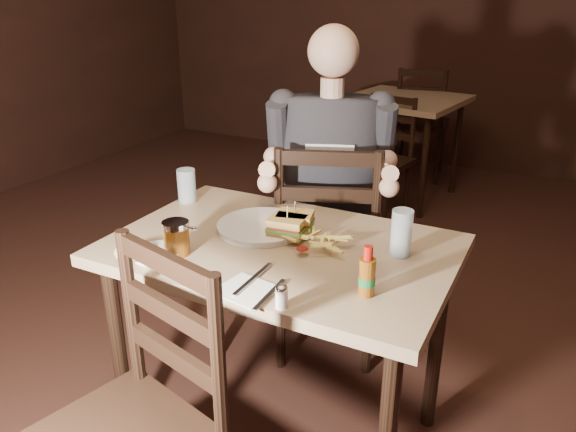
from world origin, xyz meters
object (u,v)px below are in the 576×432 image
at_px(glass_right, 401,233).
at_px(side_plate, 157,254).
at_px(chair_far, 328,247).
at_px(diner, 330,145).
at_px(syrup_dispenser, 176,238).
at_px(bg_chair_far, 421,123).
at_px(glass_left, 187,186).
at_px(bg_table, 404,109).
at_px(dinner_plate, 262,228).
at_px(main_table, 281,270).
at_px(hot_sauce, 367,271).
at_px(bg_chair_near, 377,162).

bearing_deg(glass_right, side_plate, -152.15).
bearing_deg(chair_far, diner, 90.00).
distance_m(diner, syrup_dispenser, 0.78).
bearing_deg(side_plate, glass_right, 27.85).
relative_size(bg_chair_far, glass_left, 7.28).
relative_size(bg_table, diner, 1.00).
distance_m(bg_table, side_plate, 2.90).
height_order(bg_chair_far, dinner_plate, bg_chair_far).
bearing_deg(main_table, glass_right, 15.79).
bearing_deg(diner, dinner_plate, -116.88).
xyz_separation_m(bg_table, hot_sauce, (0.73, -2.82, 0.16)).
relative_size(bg_table, bg_chair_far, 0.97).
relative_size(diner, hot_sauce, 6.27).
bearing_deg(hot_sauce, dinner_plate, 152.26).
xyz_separation_m(chair_far, hot_sauce, (0.43, -0.75, 0.35)).
xyz_separation_m(glass_left, side_plate, (0.20, -0.42, -0.06)).
xyz_separation_m(glass_right, syrup_dispenser, (-0.61, -0.31, -0.02)).
bearing_deg(hot_sauce, bg_chair_near, 107.86).
bearing_deg(glass_left, dinner_plate, -14.72).
relative_size(bg_table, syrup_dispenser, 8.42).
distance_m(bg_chair_near, glass_left, 1.97).
height_order(bg_table, glass_right, glass_right).
relative_size(diner, glass_left, 7.03).
xyz_separation_m(bg_chair_near, dinner_plate, (0.27, -2.03, 0.36)).
bearing_deg(bg_chair_far, chair_far, 87.91).
bearing_deg(bg_table, glass_left, -92.74).
xyz_separation_m(bg_chair_far, diner, (0.31, -2.66, 0.49)).
height_order(glass_left, hot_sauce, hot_sauce).
distance_m(chair_far, syrup_dispenser, 0.87).
xyz_separation_m(bg_chair_far, hot_sauce, (0.73, -3.37, 0.38)).
height_order(bg_chair_far, syrup_dispenser, bg_chair_far).
bearing_deg(hot_sauce, glass_left, 157.90).
height_order(chair_far, glass_right, chair_far).
bearing_deg(diner, bg_table, 77.03).
height_order(hot_sauce, syrup_dispenser, hot_sauce).
height_order(main_table, glass_right, glass_right).
xyz_separation_m(bg_table, dinner_plate, (0.27, -2.58, 0.10)).
bearing_deg(main_table, bg_chair_near, 100.26).
height_order(main_table, syrup_dispenser, syrup_dispenser).
xyz_separation_m(main_table, chair_far, (-0.08, 0.58, -0.19)).
bearing_deg(bg_table, diner, -81.56).
relative_size(main_table, bg_table, 1.21).
height_order(main_table, dinner_plate, dinner_plate).
distance_m(diner, glass_left, 0.58).
xyz_separation_m(diner, glass_left, (-0.43, -0.36, -0.12)).
relative_size(bg_chair_near, diner, 0.94).
distance_m(glass_right, hot_sauce, 0.27).
bearing_deg(side_plate, dinner_plate, 59.42).
bearing_deg(bg_table, dinner_plate, -84.05).
distance_m(main_table, bg_chair_far, 3.23).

